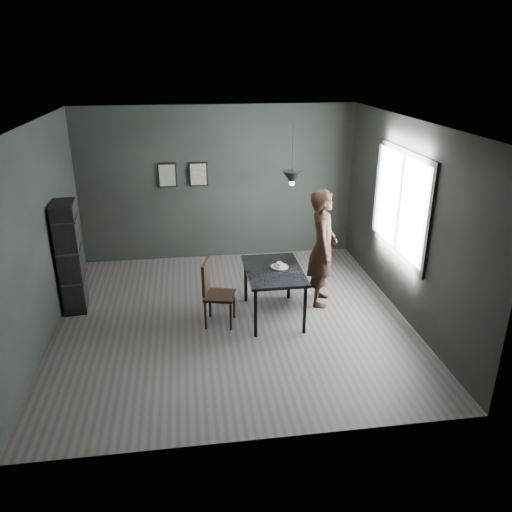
{
  "coord_description": "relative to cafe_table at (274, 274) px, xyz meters",
  "views": [
    {
      "loc": [
        -0.57,
        -6.41,
        3.6
      ],
      "look_at": [
        0.35,
        0.05,
        0.95
      ],
      "focal_mm": 35.0,
      "sensor_mm": 36.0,
      "label": 1
    }
  ],
  "objects": [
    {
      "name": "framed_print_left",
      "position": [
        -1.5,
        2.47,
        0.93
      ],
      "size": [
        0.34,
        0.04,
        0.44
      ],
      "color": "black",
      "rests_on": "ground"
    },
    {
      "name": "donut_pile",
      "position": [
        0.09,
        0.05,
        0.12
      ],
      "size": [
        0.17,
        0.17,
        0.08
      ],
      "rotation": [
        0.0,
        0.0,
        0.23
      ],
      "color": "beige",
      "rests_on": "white_plate"
    },
    {
      "name": "ceiling",
      "position": [
        -0.6,
        0.0,
        2.13
      ],
      "size": [
        5.0,
        5.0,
        0.02
      ],
      "color": "silver",
      "rests_on": "ground"
    },
    {
      "name": "pendant_lamp",
      "position": [
        0.25,
        0.1,
        1.38
      ],
      "size": [
        0.28,
        0.28,
        0.86
      ],
      "color": "black",
      "rests_on": "ground"
    },
    {
      "name": "woman",
      "position": [
        0.8,
        0.35,
        0.23
      ],
      "size": [
        0.6,
        0.75,
        1.8
      ],
      "primitive_type": "imported",
      "rotation": [
        0.0,
        0.0,
        1.28
      ],
      "color": "black",
      "rests_on": "ground"
    },
    {
      "name": "window_assembly",
      "position": [
        1.87,
        0.2,
        0.93
      ],
      "size": [
        0.04,
        1.96,
        1.56
      ],
      "color": "white",
      "rests_on": "ground"
    },
    {
      "name": "white_plate",
      "position": [
        0.09,
        0.05,
        0.08
      ],
      "size": [
        0.23,
        0.23,
        0.01
      ],
      "primitive_type": "cylinder",
      "color": "white",
      "rests_on": "cafe_table"
    },
    {
      "name": "shelf_unit",
      "position": [
        -2.92,
        0.68,
        0.16
      ],
      "size": [
        0.37,
        0.58,
        1.66
      ],
      "primitive_type": "cube",
      "rotation": [
        0.0,
        0.0,
        0.1
      ],
      "color": "black",
      "rests_on": "ground"
    },
    {
      "name": "wood_chair",
      "position": [
        -0.87,
        -0.09,
        -0.13
      ],
      "size": [
        0.5,
        0.5,
        0.95
      ],
      "rotation": [
        0.0,
        0.0,
        -0.23
      ],
      "color": "black",
      "rests_on": "ground"
    },
    {
      "name": "cafe_table",
      "position": [
        0.0,
        0.0,
        0.0
      ],
      "size": [
        0.8,
        1.2,
        0.75
      ],
      "color": "black",
      "rests_on": "ground"
    },
    {
      "name": "back_wall",
      "position": [
        -0.6,
        2.5,
        0.73
      ],
      "size": [
        5.0,
        0.1,
        2.8
      ],
      "primitive_type": "cube",
      "color": "black",
      "rests_on": "ground"
    },
    {
      "name": "ground",
      "position": [
        -0.6,
        0.0,
        -0.67
      ],
      "size": [
        5.0,
        5.0,
        0.0
      ],
      "primitive_type": "plane",
      "color": "#36322F",
      "rests_on": "ground"
    },
    {
      "name": "framed_print_right",
      "position": [
        -0.95,
        2.47,
        0.93
      ],
      "size": [
        0.34,
        0.04,
        0.44
      ],
      "color": "black",
      "rests_on": "ground"
    }
  ]
}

